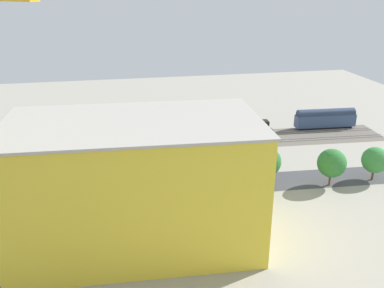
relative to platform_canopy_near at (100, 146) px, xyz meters
The scene contains 22 objects.
ground_plane 18.08m from the platform_canopy_near, 137.31° to the left, with size 205.80×205.80×0.00m, color #9E998C.
rail_bed 16.13m from the platform_canopy_near, 145.93° to the right, with size 128.62×13.79×0.01m, color #665E54.
street_asphalt 22.23m from the platform_canopy_near, 126.41° to the left, with size 128.62×9.00×0.01m, color #424244.
track_rails 16.09m from the platform_canopy_near, 145.93° to the right, with size 128.44×14.28×0.12m.
platform_canopy_near is the anchor object (origin of this frame).
locomotive 42.20m from the platform_canopy_near, 163.90° to the right, with size 15.55×3.27×4.81m.
passenger_coach 65.55m from the platform_canopy_near, 169.72° to the right, with size 17.99×3.97×5.87m.
parked_car_0 34.28m from the platform_canopy_near, 155.46° to the left, with size 4.59×1.97×1.74m.
parked_car_1 27.14m from the platform_canopy_near, 149.33° to the left, with size 4.38×2.24×1.72m.
parked_car_2 20.38m from the platform_canopy_near, 135.35° to the left, with size 4.75×2.03×1.83m.
parked_car_3 16.21m from the platform_canopy_near, 116.22° to the left, with size 4.70×2.28×1.80m.
parked_car_4 14.67m from the platform_canopy_near, 81.84° to the left, with size 4.60×2.15×1.63m.
parked_car_5 17.50m from the platform_canopy_near, 54.76° to the left, with size 4.76×2.11×1.63m.
construction_building 36.72m from the platform_canopy_near, 99.95° to the left, with size 38.07×20.34×20.55m, color yellow.
construction_roof_slab 39.96m from the platform_canopy_near, 99.95° to the left, with size 38.67×20.94×0.40m, color #ADA89E.
box_truck_0 21.52m from the platform_canopy_near, 78.37° to the left, with size 8.39×3.11×3.32m.
box_truck_1 20.10m from the platform_canopy_near, 89.02° to the left, with size 9.71×2.73×3.68m.
box_truck_2 21.21m from the platform_canopy_near, 79.59° to the left, with size 8.94×2.89×3.15m.
street_tree_0 39.88m from the platform_canopy_near, 146.76° to the left, with size 6.27×6.27×9.32m.
street_tree_1 52.71m from the platform_canopy_near, 154.39° to the left, with size 6.02×6.02×8.07m.
street_tree_2 62.08m from the platform_canopy_near, 159.02° to the left, with size 5.65×5.65×7.47m.
traffic_light 25.28m from the platform_canopy_near, 119.17° to the left, with size 0.50×0.36×6.31m.
Camera 1 is at (9.73, 83.61, 40.33)m, focal length 39.37 mm.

